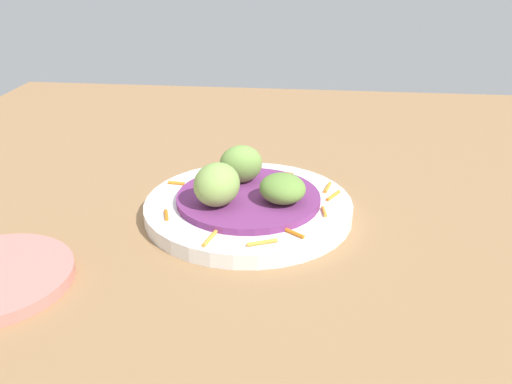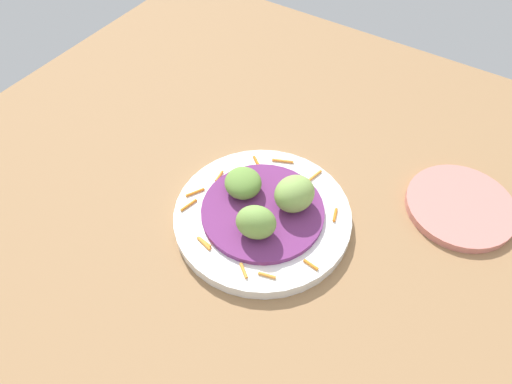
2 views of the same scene
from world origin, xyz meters
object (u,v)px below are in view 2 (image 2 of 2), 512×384
(side_plate_small, at_px, (460,206))
(guac_scoop_center, at_px, (294,194))
(guac_scoop_right, at_px, (243,183))
(guac_scoop_left, at_px, (251,223))
(main_plate, at_px, (263,217))

(side_plate_small, bearing_deg, guac_scoop_center, -143.91)
(guac_scoop_right, bearing_deg, guac_scoop_left, -47.98)
(guac_scoop_center, distance_m, side_plate_small, 0.24)
(guac_scoop_center, bearing_deg, guac_scoop_left, -107.98)
(main_plate, distance_m, side_plate_small, 0.28)
(guac_scoop_center, xyz_separation_m, side_plate_small, (0.19, 0.14, -0.04))
(guac_scoop_left, relative_size, guac_scoop_right, 0.97)
(guac_scoop_center, distance_m, guac_scoop_right, 0.07)
(main_plate, bearing_deg, guac_scoop_left, -77.98)
(guac_scoop_left, height_order, guac_scoop_center, guac_scoop_center)
(guac_scoop_left, xyz_separation_m, guac_scoop_center, (0.02, 0.07, 0.00))
(guac_scoop_center, height_order, guac_scoop_right, guac_scoop_center)
(main_plate, xyz_separation_m, side_plate_small, (0.22, 0.17, -0.00))
(main_plate, distance_m, guac_scoop_right, 0.05)
(side_plate_small, bearing_deg, guac_scoop_left, -135.68)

